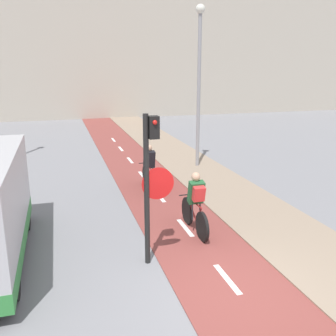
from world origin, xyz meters
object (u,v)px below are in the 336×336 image
(cyclist_near, at_px, (195,205))
(street_lamp_sidewalk, at_px, (199,70))
(cyclist_far, at_px, (149,170))
(traffic_light_pole, at_px, (151,174))

(cyclist_near, bearing_deg, street_lamp_sidewalk, 68.79)
(cyclist_near, height_order, cyclist_far, cyclist_near)
(cyclist_near, xyz_separation_m, cyclist_far, (-0.28, 3.65, -0.05))
(traffic_light_pole, bearing_deg, street_lamp_sidewalk, 62.43)
(traffic_light_pole, height_order, cyclist_far, traffic_light_pole)
(traffic_light_pole, height_order, street_lamp_sidewalk, street_lamp_sidewalk)
(cyclist_near, distance_m, cyclist_far, 3.66)
(cyclist_far, bearing_deg, street_lamp_sidewalk, 42.27)
(street_lamp_sidewalk, xyz_separation_m, cyclist_near, (-2.34, -6.04, -3.15))
(traffic_light_pole, xyz_separation_m, cyclist_far, (1.11, 4.76, -1.27))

